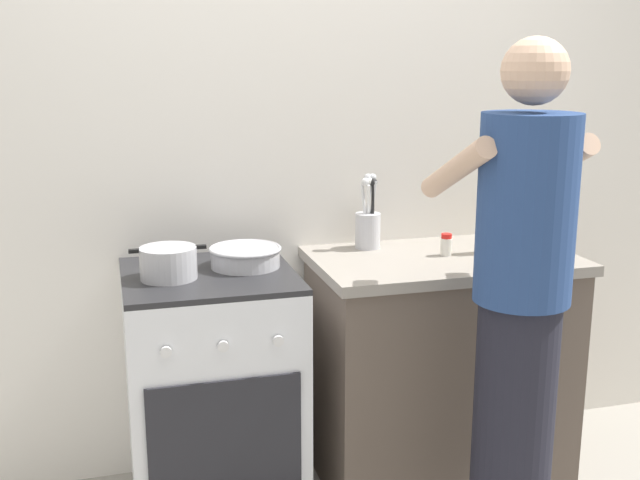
% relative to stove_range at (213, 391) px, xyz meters
% --- Properties ---
extents(back_wall, '(3.20, 0.10, 2.50)m').
position_rel_stove_range_xyz_m(back_wall, '(0.55, 0.35, 0.80)').
color(back_wall, silver).
rests_on(back_wall, ground).
extents(countertop, '(1.00, 0.60, 0.90)m').
position_rel_stove_range_xyz_m(countertop, '(0.90, 0.00, 0.00)').
color(countertop, brown).
rests_on(countertop, ground).
extents(stove_range, '(0.60, 0.62, 0.90)m').
position_rel_stove_range_xyz_m(stove_range, '(0.00, 0.00, 0.00)').
color(stove_range, silver).
rests_on(stove_range, ground).
extents(pot, '(0.26, 0.19, 0.11)m').
position_rel_stove_range_xyz_m(pot, '(-0.14, -0.03, 0.51)').
color(pot, '#B2B2B7').
rests_on(pot, stove_range).
extents(mixing_bowl, '(0.26, 0.26, 0.07)m').
position_rel_stove_range_xyz_m(mixing_bowl, '(0.14, 0.05, 0.49)').
color(mixing_bowl, '#B7B7BC').
rests_on(mixing_bowl, stove_range).
extents(utensil_crock, '(0.10, 0.10, 0.30)m').
position_rel_stove_range_xyz_m(utensil_crock, '(0.66, 0.20, 0.55)').
color(utensil_crock, silver).
rests_on(utensil_crock, countertop).
extents(spice_bottle, '(0.04, 0.04, 0.09)m').
position_rel_stove_range_xyz_m(spice_bottle, '(0.91, 0.00, 0.49)').
color(spice_bottle, silver).
rests_on(spice_bottle, countertop).
extents(oil_bottle, '(0.06, 0.06, 0.26)m').
position_rel_stove_range_xyz_m(oil_bottle, '(1.12, -0.01, 0.56)').
color(oil_bottle, gold).
rests_on(oil_bottle, countertop).
extents(person, '(0.41, 0.50, 1.70)m').
position_rel_stove_range_xyz_m(person, '(0.90, -0.58, 0.41)').
color(person, black).
rests_on(person, ground).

